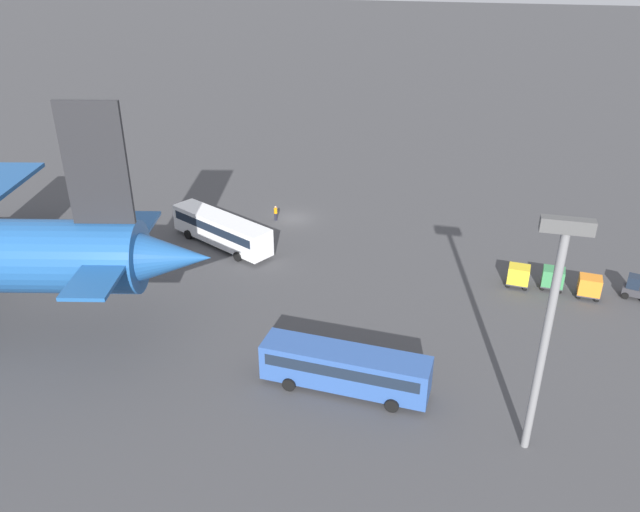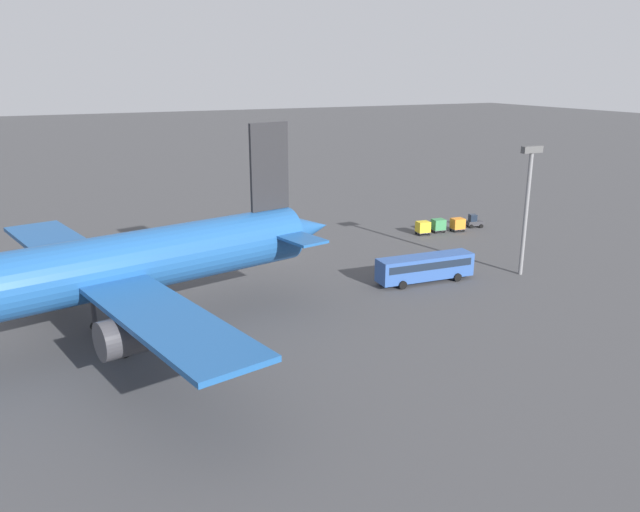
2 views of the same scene
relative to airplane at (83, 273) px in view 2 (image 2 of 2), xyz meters
The scene contains 10 objects.
ground_plane 41.13m from the airplane, 129.54° to the right, with size 600.00×600.00×0.00m, color #424244.
airplane is the anchor object (origin of this frame).
shuttle_bus_near 30.95m from the airplane, 132.33° to the right, with size 12.67×8.30×3.25m.
shuttle_bus_far 38.57m from the airplane, behind, with size 12.18×3.60×3.20m.
baggage_tug 64.81m from the airplane, 160.48° to the right, with size 2.65×2.15×2.10m.
worker_person 39.16m from the airplane, 128.38° to the right, with size 0.38×0.38×1.74m.
cargo_cart_orange 60.61m from the airplane, 160.13° to the right, with size 2.14×1.85×2.06m.
cargo_cart_green 58.05m from the airplane, 158.32° to the right, with size 2.14×1.85×2.06m.
cargo_cart_yellow 55.13m from the airplane, 157.40° to the right, with size 2.14×1.85×2.06m.
light_pole 50.55m from the airplane, behind, with size 2.80×0.70×15.78m.
Camera 2 is at (29.27, 87.13, 24.35)m, focal length 35.00 mm.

